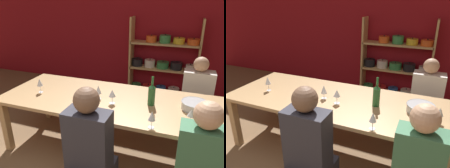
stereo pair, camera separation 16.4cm
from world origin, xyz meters
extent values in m
cube|color=maroon|center=(0.00, 3.83, 1.35)|extent=(8.80, 0.06, 2.70)
cube|color=tan|center=(-0.09, 3.63, 0.75)|extent=(0.04, 0.30, 1.51)
cube|color=tan|center=(1.20, 3.63, 0.75)|extent=(0.04, 0.30, 1.51)
cube|color=tan|center=(0.56, 3.63, 0.02)|extent=(1.30, 0.30, 0.04)
cylinder|color=#338447|center=(0.04, 3.63, 0.09)|extent=(0.20, 0.20, 0.10)
sphere|color=black|center=(0.04, 3.63, 0.15)|extent=(0.02, 0.02, 0.02)
cylinder|color=red|center=(0.30, 3.63, 0.09)|extent=(0.23, 0.23, 0.11)
sphere|color=black|center=(0.30, 3.63, 0.15)|extent=(0.02, 0.02, 0.02)
cylinder|color=#235BAD|center=(0.56, 3.63, 0.09)|extent=(0.20, 0.20, 0.11)
sphere|color=black|center=(0.56, 3.63, 0.16)|extent=(0.02, 0.02, 0.02)
cylinder|color=silver|center=(0.81, 3.63, 0.09)|extent=(0.22, 0.22, 0.11)
sphere|color=black|center=(0.81, 3.63, 0.16)|extent=(0.02, 0.02, 0.02)
cube|color=tan|center=(0.56, 3.63, 0.52)|extent=(1.30, 0.30, 0.04)
cylinder|color=black|center=(0.04, 3.63, 0.61)|extent=(0.22, 0.22, 0.15)
sphere|color=black|center=(0.04, 3.63, 0.70)|extent=(0.02, 0.02, 0.02)
cylinder|color=silver|center=(0.30, 3.63, 0.61)|extent=(0.21, 0.21, 0.15)
sphere|color=black|center=(0.30, 3.63, 0.70)|extent=(0.02, 0.02, 0.02)
cylinder|color=#338447|center=(0.56, 3.63, 0.60)|extent=(0.23, 0.23, 0.13)
sphere|color=black|center=(0.56, 3.63, 0.68)|extent=(0.02, 0.02, 0.02)
cylinder|color=black|center=(0.81, 3.63, 0.61)|extent=(0.22, 0.22, 0.14)
sphere|color=black|center=(0.81, 3.63, 0.69)|extent=(0.02, 0.02, 0.02)
cylinder|color=silver|center=(1.07, 3.63, 0.60)|extent=(0.17, 0.17, 0.12)
sphere|color=black|center=(1.07, 3.63, 0.67)|extent=(0.02, 0.02, 0.02)
cube|color=tan|center=(0.56, 3.63, 1.02)|extent=(1.30, 0.30, 0.04)
cylinder|color=#E0561E|center=(0.30, 3.63, 1.10)|extent=(0.20, 0.20, 0.12)
sphere|color=black|center=(0.30, 3.63, 1.17)|extent=(0.02, 0.02, 0.02)
cylinder|color=#338447|center=(0.56, 3.63, 1.11)|extent=(0.21, 0.21, 0.15)
sphere|color=black|center=(0.56, 3.63, 1.20)|extent=(0.02, 0.02, 0.02)
cylinder|color=gold|center=(0.81, 3.63, 1.10)|extent=(0.21, 0.21, 0.11)
sphere|color=black|center=(0.81, 3.63, 1.16)|extent=(0.02, 0.02, 0.02)
cylinder|color=#E0561E|center=(1.07, 3.63, 1.09)|extent=(0.22, 0.22, 0.10)
sphere|color=black|center=(1.07, 3.63, 1.16)|extent=(0.02, 0.02, 0.02)
cube|color=tan|center=(0.19, 1.57, 0.71)|extent=(2.61, 1.02, 0.04)
cube|color=tan|center=(-1.04, 1.13, 0.34)|extent=(0.08, 0.08, 0.69)
cube|color=tan|center=(-1.04, 2.00, 0.34)|extent=(0.08, 0.08, 0.69)
cube|color=tan|center=(1.41, 2.00, 0.34)|extent=(0.08, 0.08, 0.69)
cylinder|color=#B7BABC|center=(1.14, 1.63, 0.77)|extent=(0.28, 0.28, 0.08)
torus|color=#B7BABC|center=(1.14, 1.63, 0.81)|extent=(0.29, 0.29, 0.01)
cylinder|color=#1E4C23|center=(0.68, 1.58, 0.83)|extent=(0.08, 0.08, 0.21)
cone|color=#1E4C23|center=(0.68, 1.58, 0.95)|extent=(0.08, 0.08, 0.04)
cylinder|color=#1E4C23|center=(0.68, 1.58, 1.01)|extent=(0.03, 0.03, 0.09)
cylinder|color=white|center=(0.26, 1.46, 0.73)|extent=(0.07, 0.07, 0.00)
cylinder|color=white|center=(0.26, 1.46, 0.77)|extent=(0.01, 0.01, 0.08)
cone|color=white|center=(0.26, 1.46, 0.85)|extent=(0.08, 0.08, 0.08)
cylinder|color=beige|center=(0.26, 1.46, 0.83)|extent=(0.04, 0.04, 0.03)
cylinder|color=white|center=(1.10, 1.30, 0.73)|extent=(0.06, 0.06, 0.00)
cylinder|color=white|center=(1.10, 1.30, 0.77)|extent=(0.01, 0.01, 0.08)
cone|color=white|center=(1.10, 1.30, 0.85)|extent=(0.07, 0.07, 0.07)
cylinder|color=beige|center=(1.10, 1.30, 0.83)|extent=(0.04, 0.04, 0.03)
cylinder|color=white|center=(0.07, 1.52, 0.73)|extent=(0.06, 0.06, 0.00)
cylinder|color=white|center=(0.07, 1.52, 0.76)|extent=(0.01, 0.01, 0.07)
cone|color=white|center=(0.07, 1.52, 0.84)|extent=(0.07, 0.07, 0.10)
cylinder|color=beige|center=(0.07, 1.52, 0.82)|extent=(0.04, 0.04, 0.04)
cylinder|color=white|center=(-0.70, 1.45, 0.73)|extent=(0.06, 0.06, 0.00)
cylinder|color=white|center=(-0.70, 1.45, 0.77)|extent=(0.01, 0.01, 0.09)
cone|color=white|center=(-0.70, 1.45, 0.86)|extent=(0.07, 0.07, 0.09)
cylinder|color=beige|center=(-0.70, 1.45, 0.84)|extent=(0.04, 0.04, 0.04)
cylinder|color=white|center=(1.32, 1.47, 0.73)|extent=(0.06, 0.06, 0.00)
cylinder|color=white|center=(1.32, 1.47, 0.77)|extent=(0.01, 0.01, 0.07)
cone|color=white|center=(1.32, 1.47, 0.84)|extent=(0.07, 0.07, 0.08)
cylinder|color=white|center=(0.77, 1.11, 0.73)|extent=(0.06, 0.06, 0.00)
cylinder|color=white|center=(0.77, 1.11, 0.77)|extent=(0.01, 0.01, 0.08)
cone|color=white|center=(0.77, 1.11, 0.85)|extent=(0.07, 0.07, 0.09)
cylinder|color=beige|center=(0.77, 1.11, 0.83)|extent=(0.04, 0.04, 0.04)
cube|color=#2D2D38|center=(0.31, 0.74, 0.71)|extent=(0.39, 0.21, 0.57)
sphere|color=brown|center=(0.31, 0.74, 1.10)|extent=(0.21, 0.21, 0.21)
cube|color=#2D2D38|center=(1.19, 2.43, 0.23)|extent=(0.41, 0.51, 0.45)
cube|color=silver|center=(1.19, 2.43, 0.68)|extent=(0.41, 0.23, 0.46)
sphere|color=tan|center=(1.19, 2.43, 1.01)|extent=(0.20, 0.20, 0.20)
cube|color=#3D7551|center=(1.19, 0.81, 0.73)|extent=(0.34, 0.19, 0.55)
sphere|color=tan|center=(1.19, 0.81, 1.10)|extent=(0.20, 0.20, 0.20)
camera|label=1|loc=(1.01, -0.64, 1.84)|focal=35.00mm
camera|label=2|loc=(1.16, -0.58, 1.84)|focal=35.00mm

